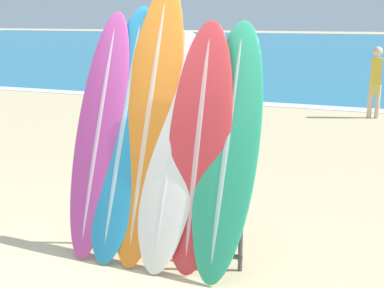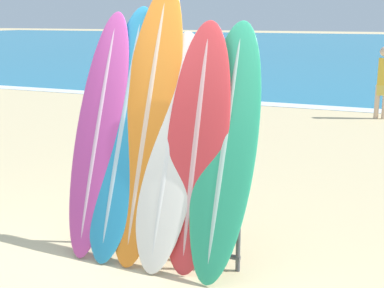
{
  "view_description": "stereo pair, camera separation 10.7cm",
  "coord_description": "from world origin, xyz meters",
  "px_view_note": "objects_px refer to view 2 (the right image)",
  "views": [
    {
      "loc": [
        2.09,
        -3.65,
        2.13
      ],
      "look_at": [
        0.14,
        1.22,
        0.88
      ],
      "focal_mm": 50.0,
      "sensor_mm": 36.0,
      "label": 1
    },
    {
      "loc": [
        2.19,
        -3.61,
        2.13
      ],
      "look_at": [
        0.14,
        1.22,
        0.88
      ],
      "focal_mm": 50.0,
      "sensor_mm": 36.0,
      "label": 2
    }
  ],
  "objects_px": {
    "surfboard_slot_1": "(123,131)",
    "person_near_water": "(383,80)",
    "surfboard_slot_0": "(99,132)",
    "surfboard_slot_2": "(148,122)",
    "surfboard_slot_5": "(225,149)",
    "surfboard_slot_3": "(170,149)",
    "surfboard_slot_4": "(196,147)",
    "person_mid_beach": "(211,79)",
    "surfboard_rack": "(157,208)"
  },
  "relations": [
    {
      "from": "surfboard_slot_0",
      "to": "surfboard_slot_3",
      "type": "distance_m",
      "value": 0.74
    },
    {
      "from": "surfboard_slot_5",
      "to": "person_mid_beach",
      "type": "bearing_deg",
      "value": 112.12
    },
    {
      "from": "surfboard_slot_2",
      "to": "person_mid_beach",
      "type": "relative_size",
      "value": 1.44
    },
    {
      "from": "surfboard_rack",
      "to": "surfboard_slot_3",
      "type": "bearing_deg",
      "value": 18.02
    },
    {
      "from": "surfboard_slot_5",
      "to": "surfboard_rack",
      "type": "bearing_deg",
      "value": -175.21
    },
    {
      "from": "surfboard_slot_5",
      "to": "surfboard_slot_3",
      "type": "bearing_deg",
      "value": -178.32
    },
    {
      "from": "surfboard_slot_5",
      "to": "person_near_water",
      "type": "relative_size",
      "value": 1.39
    },
    {
      "from": "surfboard_rack",
      "to": "surfboard_slot_5",
      "type": "bearing_deg",
      "value": 4.79
    },
    {
      "from": "surfboard_slot_0",
      "to": "surfboard_slot_5",
      "type": "distance_m",
      "value": 1.24
    },
    {
      "from": "surfboard_slot_4",
      "to": "person_mid_beach",
      "type": "height_order",
      "value": "surfboard_slot_4"
    },
    {
      "from": "surfboard_rack",
      "to": "surfboard_slot_0",
      "type": "distance_m",
      "value": 0.89
    },
    {
      "from": "surfboard_slot_5",
      "to": "person_mid_beach",
      "type": "distance_m",
      "value": 6.35
    },
    {
      "from": "person_near_water",
      "to": "surfboard_rack",
      "type": "bearing_deg",
      "value": 76.51
    },
    {
      "from": "surfboard_slot_5",
      "to": "person_mid_beach",
      "type": "relative_size",
      "value": 1.25
    },
    {
      "from": "surfboard_rack",
      "to": "surfboard_slot_4",
      "type": "distance_m",
      "value": 0.7
    },
    {
      "from": "surfboard_rack",
      "to": "surfboard_slot_4",
      "type": "xyz_separation_m",
      "value": [
        0.37,
        0.03,
        0.59
      ]
    },
    {
      "from": "surfboard_slot_2",
      "to": "surfboard_slot_4",
      "type": "xyz_separation_m",
      "value": [
        0.51,
        -0.09,
        -0.16
      ]
    },
    {
      "from": "surfboard_slot_3",
      "to": "surfboard_slot_4",
      "type": "height_order",
      "value": "surfboard_slot_4"
    },
    {
      "from": "surfboard_slot_1",
      "to": "surfboard_slot_5",
      "type": "height_order",
      "value": "surfboard_slot_1"
    },
    {
      "from": "surfboard_slot_2",
      "to": "person_near_water",
      "type": "xyz_separation_m",
      "value": [
        1.5,
        7.81,
        -0.39
      ]
    },
    {
      "from": "surfboard_slot_0",
      "to": "surfboard_slot_4",
      "type": "distance_m",
      "value": 0.99
    },
    {
      "from": "surfboard_slot_1",
      "to": "surfboard_slot_2",
      "type": "relative_size",
      "value": 0.92
    },
    {
      "from": "surfboard_slot_0",
      "to": "surfboard_slot_3",
      "type": "height_order",
      "value": "surfboard_slot_0"
    },
    {
      "from": "surfboard_slot_5",
      "to": "person_near_water",
      "type": "bearing_deg",
      "value": 84.63
    },
    {
      "from": "surfboard_slot_2",
      "to": "surfboard_slot_1",
      "type": "bearing_deg",
      "value": -172.49
    },
    {
      "from": "surfboard_slot_0",
      "to": "person_near_water",
      "type": "xyz_separation_m",
      "value": [
        1.98,
        7.86,
        -0.26
      ]
    },
    {
      "from": "surfboard_rack",
      "to": "surfboard_slot_4",
      "type": "height_order",
      "value": "surfboard_slot_4"
    },
    {
      "from": "surfboard_slot_2",
      "to": "surfboard_slot_3",
      "type": "distance_m",
      "value": 0.34
    },
    {
      "from": "surfboard_slot_0",
      "to": "surfboard_slot_2",
      "type": "relative_size",
      "value": 0.9
    },
    {
      "from": "surfboard_slot_1",
      "to": "surfboard_slot_0",
      "type": "bearing_deg",
      "value": -174.75
    },
    {
      "from": "surfboard_slot_5",
      "to": "person_near_water",
      "type": "distance_m",
      "value": 7.91
    },
    {
      "from": "surfboard_slot_5",
      "to": "surfboard_slot_2",
      "type": "bearing_deg",
      "value": 175.14
    },
    {
      "from": "surfboard_rack",
      "to": "person_mid_beach",
      "type": "bearing_deg",
      "value": 106.63
    },
    {
      "from": "surfboard_slot_3",
      "to": "surfboard_rack",
      "type": "bearing_deg",
      "value": -161.98
    },
    {
      "from": "surfboard_rack",
      "to": "surfboard_slot_5",
      "type": "distance_m",
      "value": 0.86
    },
    {
      "from": "surfboard_slot_1",
      "to": "surfboard_slot_5",
      "type": "distance_m",
      "value": 1.0
    },
    {
      "from": "surfboard_slot_0",
      "to": "surfboard_slot_1",
      "type": "xyz_separation_m",
      "value": [
        0.24,
        0.02,
        0.02
      ]
    },
    {
      "from": "surfboard_slot_1",
      "to": "surfboard_slot_5",
      "type": "bearing_deg",
      "value": -1.88
    },
    {
      "from": "surfboard_slot_4",
      "to": "surfboard_slot_1",
      "type": "bearing_deg",
      "value": 175.9
    },
    {
      "from": "surfboard_slot_2",
      "to": "surfboard_slot_5",
      "type": "xyz_separation_m",
      "value": [
        0.76,
        -0.06,
        -0.16
      ]
    },
    {
      "from": "surfboard_rack",
      "to": "surfboard_slot_2",
      "type": "height_order",
      "value": "surfboard_slot_2"
    },
    {
      "from": "surfboard_rack",
      "to": "surfboard_slot_3",
      "type": "xyz_separation_m",
      "value": [
        0.11,
        0.04,
        0.55
      ]
    },
    {
      "from": "surfboard_slot_1",
      "to": "person_near_water",
      "type": "distance_m",
      "value": 8.03
    },
    {
      "from": "surfboard_slot_5",
      "to": "surfboard_slot_0",
      "type": "bearing_deg",
      "value": 179.49
    },
    {
      "from": "person_mid_beach",
      "to": "surfboard_rack",
      "type": "bearing_deg",
      "value": 90.21
    },
    {
      "from": "surfboard_rack",
      "to": "surfboard_slot_2",
      "type": "xyz_separation_m",
      "value": [
        -0.14,
        0.12,
        0.76
      ]
    },
    {
      "from": "person_mid_beach",
      "to": "surfboard_slot_4",
      "type": "bearing_deg",
      "value": 93.5
    },
    {
      "from": "surfboard_slot_2",
      "to": "person_near_water",
      "type": "bearing_deg",
      "value": 79.14
    },
    {
      "from": "surfboard_slot_0",
      "to": "surfboard_slot_4",
      "type": "xyz_separation_m",
      "value": [
        0.98,
        -0.03,
        -0.04
      ]
    },
    {
      "from": "surfboard_slot_0",
      "to": "surfboard_slot_3",
      "type": "xyz_separation_m",
      "value": [
        0.73,
        -0.03,
        -0.09
      ]
    }
  ]
}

